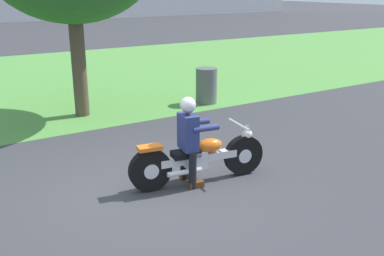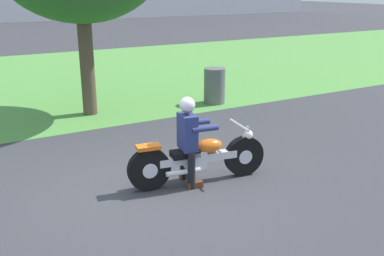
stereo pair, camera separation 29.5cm
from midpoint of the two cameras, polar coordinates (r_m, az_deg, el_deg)
The scene contains 5 objects.
ground at distance 6.99m, azimuth -4.50°, elevation -7.64°, with size 120.00×120.00×0.00m, color #38383D.
grass_verge at distance 15.50m, azimuth -19.13°, elevation 5.77°, with size 60.00×12.00×0.01m, color #549342.
motorcycle_lead at distance 7.00m, azimuth 2.07°, elevation -3.94°, with size 2.27×0.68×0.89m.
rider_lead at distance 6.80m, azimuth 0.79°, elevation -0.80°, with size 0.60×0.52×1.41m.
trash_can at distance 11.76m, azimuth 3.63°, elevation 5.42°, with size 0.56×0.56×0.93m, color #595E5B.
Camera 2 is at (-2.47, -5.82, 3.01)m, focal length 41.56 mm.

